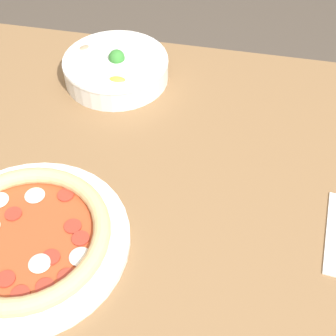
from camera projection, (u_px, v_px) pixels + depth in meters
dining_table at (166, 213)px, 0.87m from camera, size 1.27×0.77×0.74m
pizza at (25, 237)px, 0.68m from camera, size 0.31×0.31×0.04m
bowl at (116, 67)px, 0.94m from camera, size 0.21×0.21×0.07m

